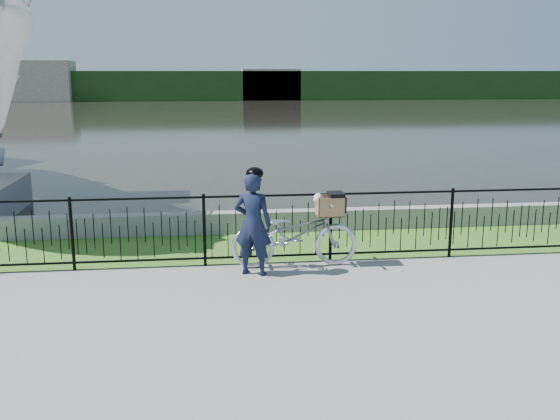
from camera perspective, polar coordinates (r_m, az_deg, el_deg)
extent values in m
plane|color=gray|center=(8.47, 0.03, -8.11)|extent=(120.00, 120.00, 0.00)
cube|color=#407123|center=(10.93, -1.60, -3.30)|extent=(60.00, 2.00, 0.01)
plane|color=black|center=(40.99, -5.54, 8.35)|extent=(120.00, 120.00, 0.00)
cube|color=gray|center=(11.84, -2.05, -1.07)|extent=(60.00, 0.30, 0.40)
cube|color=#1F4219|center=(67.89, -6.15, 11.27)|extent=(120.00, 6.00, 3.00)
cube|color=#A99888|center=(68.05, -21.75, 10.89)|extent=(8.00, 4.00, 4.00)
cube|color=#A99888|center=(66.75, -0.87, 11.40)|extent=(6.00, 3.00, 3.20)
imported|color=silver|center=(9.69, 1.35, -2.22)|extent=(1.98, 0.69, 1.04)
cube|color=black|center=(9.71, 4.58, -0.51)|extent=(0.38, 0.18, 0.02)
cube|color=olive|center=(9.71, 4.58, -0.46)|extent=(0.42, 0.30, 0.01)
cube|color=olive|center=(9.82, 4.43, 0.55)|extent=(0.42, 0.02, 0.30)
cube|color=olive|center=(9.54, 4.76, 0.19)|extent=(0.42, 0.02, 0.30)
cube|color=olive|center=(9.72, 5.75, 0.40)|extent=(0.02, 0.30, 0.30)
cube|color=olive|center=(9.64, 3.43, 0.34)|extent=(0.01, 0.30, 0.30)
cube|color=black|center=(9.66, 5.14, 1.44)|extent=(0.23, 0.32, 0.06)
cube|color=black|center=(9.72, 5.86, 0.58)|extent=(0.02, 0.32, 0.24)
ellipsoid|color=silver|center=(9.68, 4.48, 0.24)|extent=(0.31, 0.22, 0.20)
sphere|color=silver|center=(9.60, 3.53, 1.09)|extent=(0.15, 0.15, 0.15)
sphere|color=silver|center=(9.58, 3.26, 0.88)|extent=(0.07, 0.07, 0.07)
sphere|color=black|center=(9.56, 3.12, 0.84)|extent=(0.02, 0.02, 0.02)
cone|color=#9F7642|center=(9.64, 3.47, 1.51)|extent=(0.06, 0.08, 0.08)
cone|color=#9F7642|center=(9.55, 3.70, 1.40)|extent=(0.06, 0.08, 0.08)
imported|color=black|center=(9.26, -2.48, -1.28)|extent=(0.66, 0.55, 1.56)
ellipsoid|color=black|center=(9.11, -2.53, 3.36)|extent=(0.26, 0.29, 0.18)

